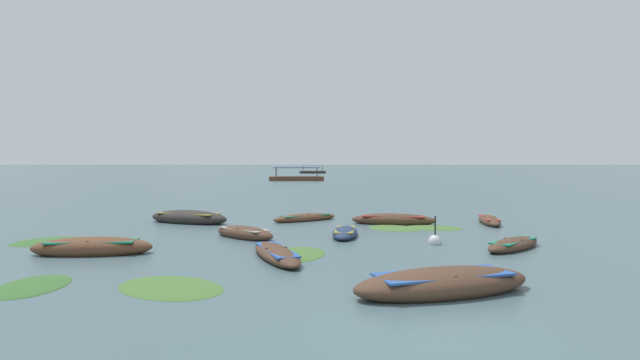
{
  "coord_description": "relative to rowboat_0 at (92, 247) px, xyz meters",
  "views": [
    {
      "loc": [
        -2.24,
        -8.51,
        3.04
      ],
      "look_at": [
        0.02,
        48.22,
        1.09
      ],
      "focal_mm": 27.12,
      "sensor_mm": 36.0,
      "label": 1
    }
  ],
  "objects": [
    {
      "name": "ground_plane",
      "position": [
        9.24,
        1492.11,
        -0.22
      ],
      "size": [
        6000.0,
        6000.0,
        0.0
      ],
      "primitive_type": "plane",
      "color": "#476066"
    },
    {
      "name": "mountain_1",
      "position": [
        -809.97,
        2204.79,
        203.82
      ],
      "size": [
        1460.54,
        1460.54,
        408.1
      ],
      "primitive_type": "cone",
      "color": "slate",
      "rests_on": "ground"
    },
    {
      "name": "mountain_2",
      "position": [
        233.21,
        2013.98,
        299.67
      ],
      "size": [
        1995.22,
        1995.22,
        599.78
      ],
      "primitive_type": "cone",
      "color": "slate",
      "rests_on": "ground"
    },
    {
      "name": "rowboat_0",
      "position": [
        0.0,
        0.0,
        0.0
      ],
      "size": [
        4.01,
        1.5,
        0.72
      ],
      "color": "brown",
      "rests_on": "ground"
    },
    {
      "name": "rowboat_1",
      "position": [
        6.21,
        -0.98,
        -0.07
      ],
      "size": [
        2.25,
        4.3,
        0.47
      ],
      "color": "#4C3323",
      "rests_on": "ground"
    },
    {
      "name": "rowboat_2",
      "position": [
        1.24,
        8.53,
        0.03
      ],
      "size": [
        4.73,
        3.25,
        0.81
      ],
      "color": "#2D2826",
      "rests_on": "ground"
    },
    {
      "name": "rowboat_3",
      "position": [
        10.33,
        -5.33,
        0.01
      ],
      "size": [
        4.76,
        2.68,
        0.76
      ],
      "color": "#4C3323",
      "rests_on": "ground"
    },
    {
      "name": "rowboat_4",
      "position": [
        11.64,
        7.56,
        -0.02
      ],
      "size": [
        4.36,
        2.13,
        0.67
      ],
      "color": "#4C3323",
      "rests_on": "ground"
    },
    {
      "name": "rowboat_5",
      "position": [
        14.59,
        0.43,
        -0.07
      ],
      "size": [
        3.18,
        3.03,
        0.49
      ],
      "color": "#4C3323",
      "rests_on": "ground"
    },
    {
      "name": "rowboat_6",
      "position": [
        8.85,
        3.62,
        -0.08
      ],
      "size": [
        1.52,
        3.28,
        0.47
      ],
      "color": "navy",
      "rests_on": "ground"
    },
    {
      "name": "rowboat_7",
      "position": [
        7.23,
        9.14,
        -0.07
      ],
      "size": [
        3.74,
        2.82,
        0.49
      ],
      "color": "brown",
      "rests_on": "ground"
    },
    {
      "name": "rowboat_8",
      "position": [
        4.69,
        3.4,
        -0.04
      ],
      "size": [
        3.1,
        3.03,
        0.6
      ],
      "color": "#4C3323",
      "rests_on": "ground"
    },
    {
      "name": "rowboat_9",
      "position": [
        16.53,
        7.57,
        -0.07
      ],
      "size": [
        1.5,
        3.6,
        0.49
      ],
      "color": "#4C3323",
      "rests_on": "ground"
    },
    {
      "name": "ferry_0",
      "position": [
        6.27,
        69.12,
        0.22
      ],
      "size": [
        9.58,
        3.63,
        2.54
      ],
      "color": "brown",
      "rests_on": "ground"
    },
    {
      "name": "ferry_1",
      "position": [
        10.69,
        131.61,
        0.22
      ],
      "size": [
        8.12,
        4.15,
        2.54
      ],
      "color": "#2D2826",
      "rests_on": "ground"
    },
    {
      "name": "mooring_buoy",
      "position": [
        12.06,
        1.53,
        -0.11
      ],
      "size": [
        0.5,
        0.5,
        1.21
      ],
      "color": "silver",
      "rests_on": "ground"
    },
    {
      "name": "weed_patch_0",
      "position": [
        13.22,
        6.01,
        -0.22
      ],
      "size": [
        3.21,
        2.75,
        0.14
      ],
      "primitive_type": "ellipsoid",
      "rotation": [
        0.0,
        0.0,
        1.21
      ],
      "color": "#477033",
      "rests_on": "ground"
    },
    {
      "name": "weed_patch_1",
      "position": [
        0.34,
        -4.29,
        -0.22
      ],
      "size": [
        1.84,
        2.59,
        0.14
      ],
      "primitive_type": "ellipsoid",
      "rotation": [
        0.0,
        0.0,
        1.64
      ],
      "color": "#38662D",
      "rests_on": "ground"
    },
    {
      "name": "weed_patch_2",
      "position": [
        3.81,
        -4.55,
        -0.22
      ],
      "size": [
        3.66,
        3.49,
        0.14
      ],
      "primitive_type": "ellipsoid",
      "rotation": [
        0.0,
        0.0,
        2.48
      ],
      "color": "#477033",
      "rests_on": "ground"
    },
    {
      "name": "weed_patch_3",
      "position": [
        -2.94,
        2.71,
        -0.22
      ],
      "size": [
        2.99,
        3.23,
        0.14
      ],
      "primitive_type": "ellipsoid",
      "rotation": [
        0.0,
        0.0,
        2.69
      ],
      "color": "#38662D",
      "rests_on": "ground"
    },
    {
      "name": "weed_patch_4",
      "position": [
        11.39,
        5.97,
        -0.22
      ],
      "size": [
        3.3,
        3.32,
        0.14
      ],
      "primitive_type": "ellipsoid",
      "rotation": [
        0.0,
        0.0,
        0.76
      ],
      "color": "#477033",
      "rests_on": "ground"
    },
    {
      "name": "weed_patch_5",
      "position": [
        6.85,
        -0.37,
        -0.22
      ],
      "size": [
        2.48,
        3.32,
        0.14
      ],
      "primitive_type": "ellipsoid",
      "rotation": [
        0.0,
        0.0,
        1.35
      ],
      "color": "#477033",
      "rests_on": "ground"
    }
  ]
}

